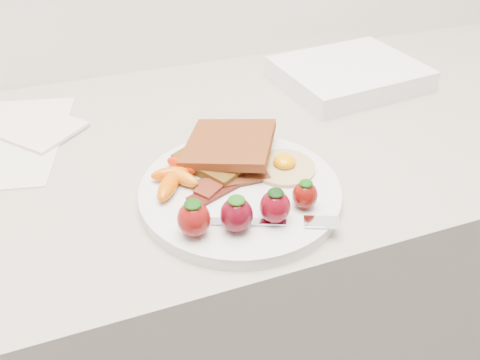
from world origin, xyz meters
name	(u,v)px	position (x,y,z in m)	size (l,w,h in m)	color
counter	(211,316)	(0.00, 1.70, 0.45)	(2.00, 0.60, 0.90)	gray
plate	(240,191)	(0.01, 1.55, 0.91)	(0.27, 0.27, 0.02)	silver
toast_lower	(221,156)	(0.01, 1.61, 0.93)	(0.10, 0.10, 0.01)	#372205
toast_upper	(229,144)	(0.02, 1.62, 0.94)	(0.12, 0.12, 0.01)	#4B2005
fried_egg	(284,166)	(0.08, 1.56, 0.92)	(0.10, 0.10, 0.02)	beige
bacon_strips	(226,181)	(0.00, 1.56, 0.92)	(0.12, 0.09, 0.01)	black
baby_carrots	(175,177)	(-0.07, 1.58, 0.93)	(0.07, 0.10, 0.02)	#E65501
strawberries	(246,210)	(-0.01, 1.48, 0.94)	(0.18, 0.05, 0.05)	maroon
fork	(279,222)	(0.03, 1.46, 0.92)	(0.16, 0.07, 0.00)	#B6BCCA
notepad	(34,127)	(-0.25, 1.83, 0.91)	(0.10, 0.15, 0.01)	silver
appliance	(349,74)	(0.33, 1.81, 0.92)	(0.26, 0.21, 0.04)	white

